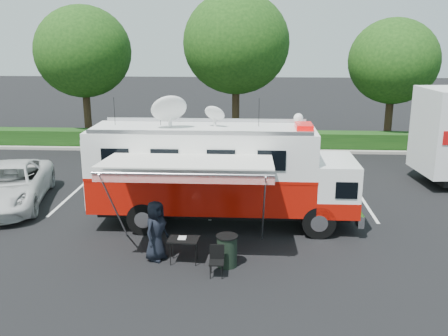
{
  "coord_description": "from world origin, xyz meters",
  "views": [
    {
      "loc": [
        0.95,
        -16.53,
        6.55
      ],
      "look_at": [
        0.0,
        0.5,
        1.9
      ],
      "focal_mm": 40.0,
      "sensor_mm": 36.0,
      "label": 1
    }
  ],
  "objects_px": {
    "folding_table": "(184,240)",
    "command_truck": "(221,172)",
    "white_suv": "(11,205)",
    "trash_bin": "(227,251)"
  },
  "relations": [
    {
      "from": "white_suv",
      "to": "trash_bin",
      "type": "relative_size",
      "value": 6.16
    },
    {
      "from": "folding_table",
      "to": "command_truck",
      "type": "bearing_deg",
      "value": 74.15
    },
    {
      "from": "folding_table",
      "to": "trash_bin",
      "type": "height_order",
      "value": "trash_bin"
    },
    {
      "from": "folding_table",
      "to": "trash_bin",
      "type": "distance_m",
      "value": 1.31
    },
    {
      "from": "white_suv",
      "to": "trash_bin",
      "type": "xyz_separation_m",
      "value": [
        8.76,
        -4.82,
        0.47
      ]
    },
    {
      "from": "command_truck",
      "to": "folding_table",
      "type": "relative_size",
      "value": 9.84
    },
    {
      "from": "white_suv",
      "to": "folding_table",
      "type": "bearing_deg",
      "value": -44.03
    },
    {
      "from": "white_suv",
      "to": "trash_bin",
      "type": "bearing_deg",
      "value": -40.92
    },
    {
      "from": "white_suv",
      "to": "folding_table",
      "type": "relative_size",
      "value": 6.21
    },
    {
      "from": "command_truck",
      "to": "white_suv",
      "type": "bearing_deg",
      "value": 169.86
    }
  ]
}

